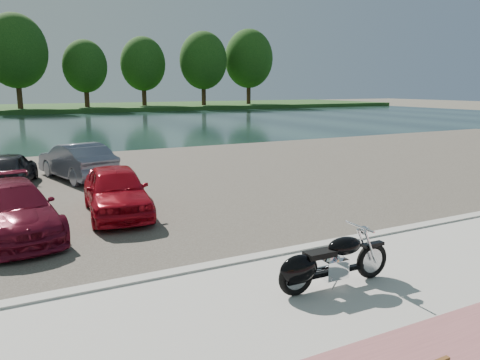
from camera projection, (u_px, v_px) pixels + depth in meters
name	position (u px, v px, depth m)	size (l,w,h in m)	color
ground	(388.00, 281.00, 8.73)	(200.00, 200.00, 0.00)	#595447
promenade	(432.00, 300.00, 7.85)	(60.00, 6.00, 0.10)	#BBB8B0
kerb	(322.00, 246.00, 10.46)	(60.00, 0.30, 0.14)	#BBB8B0
parking_lot	(181.00, 179.00, 18.29)	(60.00, 18.00, 0.04)	#3F3B33
river	(71.00, 126.00, 43.50)	(120.00, 40.00, 0.00)	#1B3231
far_bank	(40.00, 108.00, 71.26)	(120.00, 24.00, 0.60)	#1F4217
far_trees	(73.00, 58.00, 66.42)	(70.25, 10.68, 12.52)	#382214
motorcycle	(326.00, 263.00, 8.10)	(2.33, 0.75, 1.05)	black
car_3	(11.00, 210.00, 11.17)	(1.80, 4.43, 1.29)	maroon
car_4	(116.00, 190.00, 13.05)	(1.62, 4.02, 1.37)	#A70B19
car_8	(9.00, 169.00, 16.75)	(1.49, 3.69, 1.26)	black
car_9	(77.00, 161.00, 18.05)	(1.49, 4.28, 1.41)	slate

